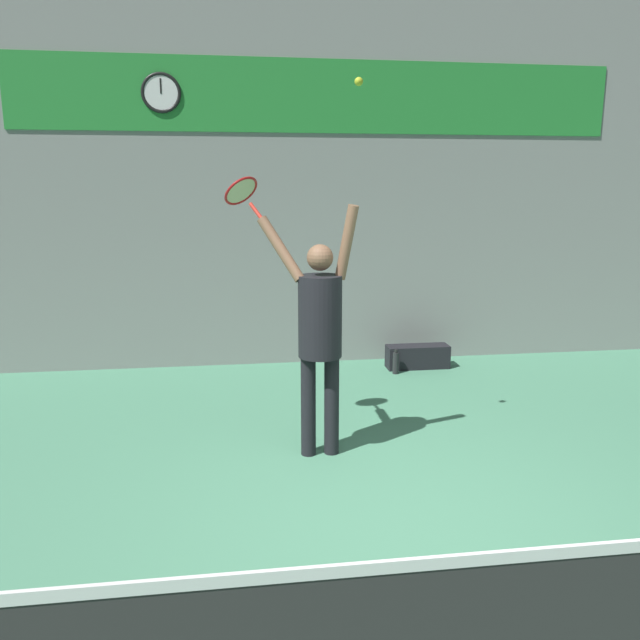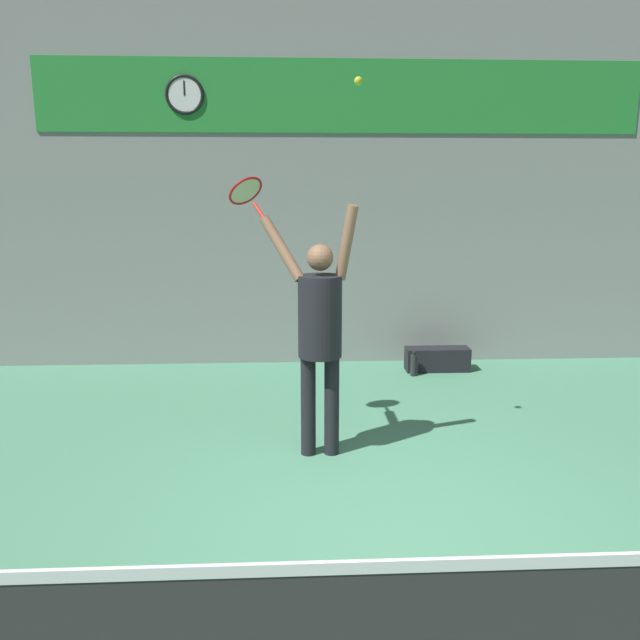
# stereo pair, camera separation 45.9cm
# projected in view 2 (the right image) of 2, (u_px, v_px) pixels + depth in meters

# --- Properties ---
(ground_plane) EXTENTS (18.00, 18.00, 0.00)m
(ground_plane) POSITION_uv_depth(u_px,v_px,m) (398.00, 552.00, 4.01)
(ground_plane) COLOR #4C8C6B
(back_wall) EXTENTS (18.00, 0.10, 5.00)m
(back_wall) POSITION_uv_depth(u_px,v_px,m) (342.00, 171.00, 7.94)
(back_wall) COLOR gray
(back_wall) RESTS_ON ground_plane
(sponsor_banner) EXTENTS (7.50, 0.02, 0.88)m
(sponsor_banner) POSITION_uv_depth(u_px,v_px,m) (343.00, 96.00, 7.69)
(sponsor_banner) COLOR #288C38
(scoreboard_clock) EXTENTS (0.47, 0.04, 0.47)m
(scoreboard_clock) POSITION_uv_depth(u_px,v_px,m) (185.00, 95.00, 7.58)
(scoreboard_clock) COLOR white
(tennis_player) EXTENTS (0.85, 0.48, 2.17)m
(tennis_player) POSITION_uv_depth(u_px,v_px,m) (320.00, 326.00, 5.27)
(tennis_player) COLOR black
(tennis_player) RESTS_ON ground_plane
(tennis_racket) EXTENTS (0.40, 0.40, 0.37)m
(tennis_racket) POSITION_uv_depth(u_px,v_px,m) (246.00, 192.00, 5.41)
(tennis_racket) COLOR red
(tennis_ball) EXTENTS (0.07, 0.07, 0.07)m
(tennis_ball) POSITION_uv_depth(u_px,v_px,m) (359.00, 81.00, 4.81)
(tennis_ball) COLOR #CCDB2D
(water_bottle) EXTENTS (0.07, 0.07, 0.31)m
(water_bottle) POSITION_uv_depth(u_px,v_px,m) (414.00, 365.00, 7.74)
(water_bottle) COLOR #262628
(water_bottle) RESTS_ON ground_plane
(equipment_bag) EXTENTS (0.81, 0.27, 0.30)m
(equipment_bag) POSITION_uv_depth(u_px,v_px,m) (437.00, 359.00, 7.97)
(equipment_bag) COLOR black
(equipment_bag) RESTS_ON ground_plane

